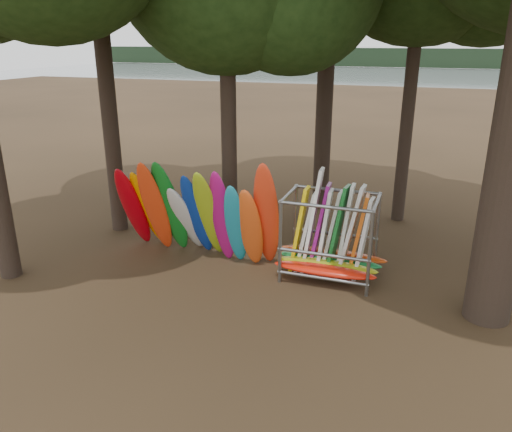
% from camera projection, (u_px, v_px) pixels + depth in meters
% --- Properties ---
extents(ground, '(120.00, 120.00, 0.00)m').
position_uv_depth(ground, '(266.00, 290.00, 12.73)').
color(ground, '#47331E').
rests_on(ground, ground).
extents(lake, '(160.00, 160.00, 0.00)m').
position_uv_depth(lake, '(407.00, 87.00, 66.06)').
color(lake, gray).
rests_on(lake, ground).
extents(far_shore, '(160.00, 4.00, 4.00)m').
position_uv_depth(far_shore, '(422.00, 58.00, 109.83)').
color(far_shore, black).
rests_on(far_shore, ground).
extents(kayak_row, '(4.90, 1.87, 3.26)m').
position_uv_depth(kayak_row, '(197.00, 215.00, 14.06)').
color(kayak_row, '#B3030D').
rests_on(kayak_row, ground).
extents(storage_rack, '(3.01, 1.62, 2.92)m').
position_uv_depth(storage_rack, '(330.00, 240.00, 13.11)').
color(storage_rack, slate).
rests_on(storage_rack, ground).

